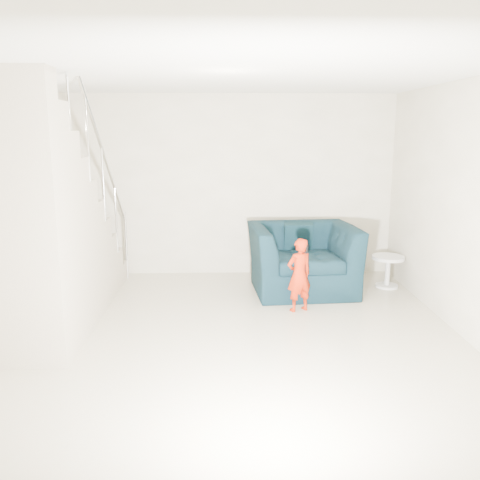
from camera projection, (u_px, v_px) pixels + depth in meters
name	position (u px, v px, depth m)	size (l,w,h in m)	color
floor	(229.00, 345.00, 5.23)	(5.50, 5.50, 0.00)	tan
ceiling	(228.00, 71.00, 4.66)	(5.50, 5.50, 0.00)	silver
back_wall	(227.00, 186.00, 7.63)	(5.00, 5.00, 0.00)	#AEA68D
front_wall	(233.00, 316.00, 2.26)	(5.00, 5.00, 0.00)	#AEA68D
armchair	(303.00, 258.00, 6.95)	(1.40, 1.22, 0.91)	black
toddler	(299.00, 275.00, 6.14)	(0.33, 0.22, 0.91)	#94040A
side_table	(388.00, 266.00, 7.12)	(0.45, 0.45, 0.45)	silver
staircase	(44.00, 245.00, 5.51)	(1.02, 3.03, 3.62)	#ADA089
cushion	(298.00, 236.00, 7.20)	(0.40, 0.11, 0.38)	black
throw	(260.00, 251.00, 6.89)	(0.05, 0.53, 0.59)	black
phone	(307.00, 249.00, 6.02)	(0.02, 0.05, 0.10)	black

